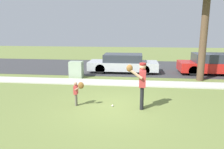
# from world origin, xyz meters

# --- Properties ---
(ground_plane) EXTENTS (48.00, 48.00, 0.00)m
(ground_plane) POSITION_xyz_m (0.00, 3.50, 0.00)
(ground_plane) COLOR olive
(sidewalk_strip) EXTENTS (36.00, 1.20, 0.06)m
(sidewalk_strip) POSITION_xyz_m (0.00, 3.60, 0.03)
(sidewalk_strip) COLOR beige
(sidewalk_strip) RESTS_ON ground
(road_surface) EXTENTS (36.00, 6.80, 0.02)m
(road_surface) POSITION_xyz_m (0.00, 8.60, 0.01)
(road_surface) COLOR #38383A
(road_surface) RESTS_ON ground
(person_adult) EXTENTS (0.69, 0.62, 1.71)m
(person_adult) POSITION_xyz_m (0.94, -0.05, 1.07)
(person_adult) COLOR black
(person_adult) RESTS_ON ground
(person_child) EXTENTS (0.42, 0.38, 0.98)m
(person_child) POSITION_xyz_m (-1.42, -0.04, 0.64)
(person_child) COLOR #6B6656
(person_child) RESTS_ON ground
(baseball) EXTENTS (0.07, 0.07, 0.07)m
(baseball) POSITION_xyz_m (-0.11, 0.05, 0.04)
(baseball) COLOR white
(baseball) RESTS_ON ground
(utility_cabinet) EXTENTS (0.78, 0.59, 0.98)m
(utility_cabinet) POSITION_xyz_m (-2.85, 4.73, 0.49)
(utility_cabinet) COLOR #9EB293
(utility_cabinet) RESTS_ON ground
(parked_sedan_silver) EXTENTS (4.60, 1.80, 1.23)m
(parked_sedan_silver) POSITION_xyz_m (-0.15, 6.64, 0.62)
(parked_sedan_silver) COLOR silver
(parked_sedan_silver) RESTS_ON road_surface
(parked_hatchback_red) EXTENTS (4.00, 1.75, 1.33)m
(parked_hatchback_red) POSITION_xyz_m (5.53, 6.71, 0.66)
(parked_hatchback_red) COLOR red
(parked_hatchback_red) RESTS_ON road_surface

